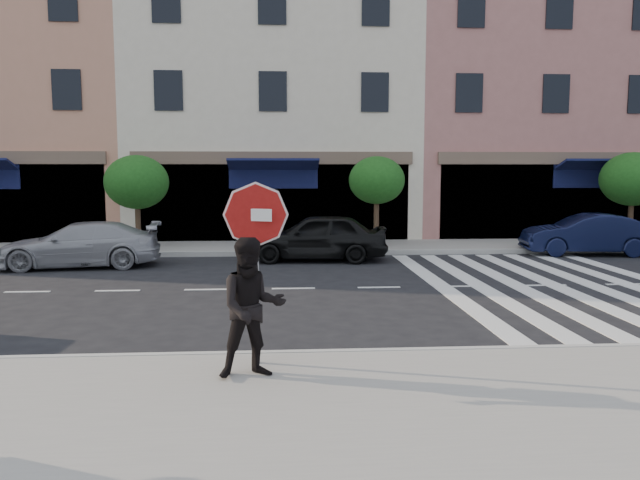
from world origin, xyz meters
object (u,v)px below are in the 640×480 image
Objects in this scene: car_far_mid at (317,237)px; car_far_left at (80,245)px; stop_sign at (256,232)px; walker at (252,308)px; car_far_right at (587,234)px.

car_far_left is at bearing -78.98° from car_far_mid.
walker is at bearing -71.66° from stop_sign.
car_far_right is at bearing 89.68° from car_far_left.
walker reaches higher than car_far_left.
walker is 11.05m from car_far_mid.
stop_sign reaches higher than car_far_mid.
walker is at bearing -33.99° from car_far_right.
car_far_left is 15.57m from car_far_right.
car_far_mid is at bearing -78.05° from car_far_right.
car_far_left is 1.09× the size of car_far_right.
car_far_right is (10.22, 11.11, -1.27)m from stop_sign.
stop_sign is at bearing 73.06° from walker.
stop_sign is at bearing -35.20° from car_far_right.
walker is at bearing 21.48° from car_far_left.
car_far_mid reaches higher than car_far_left.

